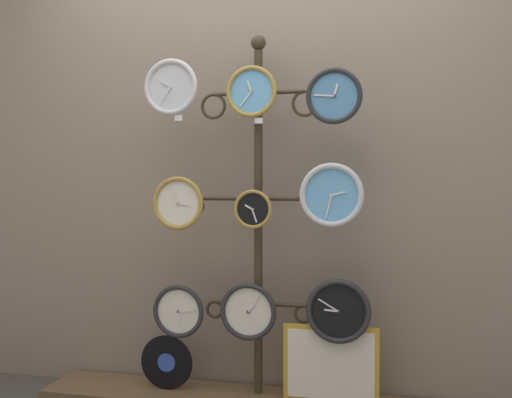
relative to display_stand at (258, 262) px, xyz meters
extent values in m
cube|color=gray|center=(0.00, 0.16, 0.67)|extent=(4.40, 0.04, 2.80)
cylinder|color=#382D1E|center=(0.00, 0.00, 0.18)|extent=(0.04, 0.04, 1.77)
sphere|color=#382D1E|center=(0.00, 0.00, 1.10)|extent=(0.08, 0.08, 0.08)
cylinder|color=#382D1E|center=(-0.12, 0.00, 0.85)|extent=(0.24, 0.02, 0.02)
torus|color=#382D1E|center=(-0.24, 0.00, 0.79)|extent=(0.13, 0.02, 0.13)
cylinder|color=#382D1E|center=(0.12, 0.00, 0.85)|extent=(0.24, 0.02, 0.02)
torus|color=#382D1E|center=(0.24, 0.00, 0.79)|extent=(0.13, 0.02, 0.13)
cylinder|color=#382D1E|center=(-0.17, 0.00, 0.32)|extent=(0.33, 0.02, 0.02)
torus|color=#382D1E|center=(-0.33, 0.00, 0.28)|extent=(0.09, 0.02, 0.09)
cylinder|color=#382D1E|center=(0.17, 0.00, 0.32)|extent=(0.33, 0.02, 0.02)
torus|color=#382D1E|center=(0.33, 0.00, 0.28)|extent=(0.09, 0.02, 0.09)
cylinder|color=#382D1E|center=(-0.12, 0.00, -0.21)|extent=(0.23, 0.02, 0.02)
torus|color=#382D1E|center=(-0.23, 0.00, -0.25)|extent=(0.10, 0.02, 0.10)
cylinder|color=#382D1E|center=(0.12, 0.00, -0.21)|extent=(0.23, 0.02, 0.02)
torus|color=#382D1E|center=(0.23, 0.00, -0.25)|extent=(0.10, 0.02, 0.10)
cylinder|color=silver|center=(-0.42, -0.10, 0.88)|extent=(0.26, 0.02, 0.26)
torus|color=silver|center=(-0.42, -0.12, 0.88)|extent=(0.28, 0.03, 0.28)
cylinder|color=silver|center=(-0.42, -0.12, 0.88)|extent=(0.02, 0.01, 0.02)
cube|color=silver|center=(-0.45, -0.12, 0.89)|extent=(0.06, 0.00, 0.04)
cube|color=silver|center=(-0.45, -0.12, 0.84)|extent=(0.06, 0.00, 0.09)
cylinder|color=#60A8DB|center=(-0.01, -0.07, 0.84)|extent=(0.23, 0.02, 0.23)
torus|color=#A58438|center=(-0.01, -0.09, 0.84)|extent=(0.26, 0.02, 0.26)
cylinder|color=#A58438|center=(-0.01, -0.08, 0.84)|extent=(0.01, 0.01, 0.01)
cube|color=silver|center=(-0.02, -0.09, 0.87)|extent=(0.03, 0.00, 0.06)
cube|color=silver|center=(-0.04, -0.09, 0.81)|extent=(0.06, 0.00, 0.07)
cylinder|color=#4C84B2|center=(0.39, -0.11, 0.80)|extent=(0.24, 0.02, 0.24)
torus|color=#262628|center=(0.39, -0.12, 0.80)|extent=(0.27, 0.02, 0.27)
cylinder|color=#262628|center=(0.39, -0.12, 0.80)|extent=(0.01, 0.01, 0.01)
cube|color=silver|center=(0.40, -0.12, 0.83)|extent=(0.03, 0.00, 0.06)
cube|color=silver|center=(0.34, -0.12, 0.81)|extent=(0.09, 0.00, 0.02)
cylinder|color=silver|center=(-0.39, -0.10, 0.30)|extent=(0.24, 0.02, 0.24)
torus|color=#A58438|center=(-0.39, -0.12, 0.30)|extent=(0.27, 0.02, 0.27)
cylinder|color=#A58438|center=(-0.39, -0.12, 0.30)|extent=(0.01, 0.01, 0.01)
cube|color=silver|center=(-0.36, -0.12, 0.29)|extent=(0.06, 0.00, 0.02)
cube|color=silver|center=(-0.40, -0.12, 0.34)|extent=(0.04, 0.00, 0.09)
cylinder|color=black|center=(0.00, -0.10, 0.27)|extent=(0.17, 0.02, 0.17)
torus|color=#A58438|center=(0.00, -0.12, 0.27)|extent=(0.19, 0.02, 0.19)
cylinder|color=#A58438|center=(0.00, -0.12, 0.27)|extent=(0.01, 0.01, 0.01)
cube|color=silver|center=(-0.02, -0.12, 0.28)|extent=(0.04, 0.00, 0.03)
cube|color=silver|center=(0.01, -0.12, 0.24)|extent=(0.03, 0.00, 0.07)
cylinder|color=#60A8DB|center=(0.38, -0.08, 0.34)|extent=(0.28, 0.02, 0.28)
torus|color=silver|center=(0.38, -0.10, 0.34)|extent=(0.31, 0.03, 0.31)
cylinder|color=silver|center=(0.38, -0.10, 0.34)|extent=(0.02, 0.01, 0.02)
cube|color=silver|center=(0.41, -0.10, 0.35)|extent=(0.07, 0.00, 0.02)
cube|color=silver|center=(0.37, -0.10, 0.29)|extent=(0.03, 0.00, 0.11)
cylinder|color=silver|center=(-0.39, -0.09, -0.25)|extent=(0.25, 0.02, 0.25)
torus|color=#262628|center=(-0.39, -0.10, -0.25)|extent=(0.27, 0.02, 0.27)
cylinder|color=#262628|center=(-0.39, -0.10, -0.25)|extent=(0.01, 0.01, 0.01)
cube|color=silver|center=(-0.39, -0.10, -0.28)|extent=(0.02, 0.00, 0.06)
cube|color=silver|center=(-0.34, -0.11, -0.24)|extent=(0.10, 0.00, 0.02)
cylinder|color=silver|center=(-0.03, -0.08, -0.23)|extent=(0.26, 0.02, 0.26)
torus|color=#262628|center=(-0.03, -0.10, -0.23)|extent=(0.28, 0.03, 0.28)
cylinder|color=#262628|center=(-0.03, -0.10, -0.23)|extent=(0.02, 0.01, 0.02)
cube|color=silver|center=(-0.01, -0.10, -0.21)|extent=(0.05, 0.00, 0.05)
cube|color=silver|center=(0.00, -0.10, -0.19)|extent=(0.06, 0.00, 0.09)
cylinder|color=black|center=(0.41, -0.08, -0.21)|extent=(0.28, 0.02, 0.28)
torus|color=#262628|center=(0.41, -0.09, -0.21)|extent=(0.31, 0.03, 0.31)
cylinder|color=#262628|center=(0.41, -0.09, -0.21)|extent=(0.02, 0.01, 0.02)
cube|color=silver|center=(0.38, -0.09, -0.21)|extent=(0.07, 0.00, 0.01)
cube|color=silver|center=(0.36, -0.09, -0.18)|extent=(0.10, 0.00, 0.06)
cylinder|color=black|center=(-0.47, -0.06, -0.53)|extent=(0.28, 0.01, 0.28)
cylinder|color=#334FB2|center=(-0.47, -0.07, -0.53)|extent=(0.10, 0.00, 0.10)
cube|color=gold|center=(0.37, -0.06, -0.48)|extent=(0.46, 0.02, 0.38)
cube|color=white|center=(0.37, -0.07, -0.48)|extent=(0.42, 0.00, 0.33)
cube|color=white|center=(-0.38, -0.11, 0.72)|extent=(0.04, 0.00, 0.03)
cube|color=white|center=(0.02, -0.08, 0.70)|extent=(0.04, 0.00, 0.03)
camera|label=1|loc=(0.70, -2.92, 0.39)|focal=42.00mm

